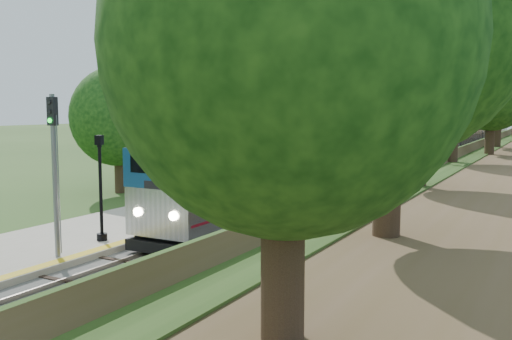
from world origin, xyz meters
The scene contains 12 objects.
ground centered at (0.00, 0.00, 0.00)m, with size 320.00×320.00×0.00m, color #2D4C19.
trackbed centered at (2.00, 60.00, 0.07)m, with size 9.50×170.00×0.28m.
platform centered at (-5.20, 16.00, 0.19)m, with size 6.40×68.00×0.38m, color #A59C85.
yellow_stripe centered at (-2.35, 16.00, 0.39)m, with size 0.55×68.00×0.01m, color gold.
station_building centered at (-14.00, 30.00, 4.09)m, with size 8.60×6.60×8.00m.
signal_gantry centered at (2.47, 54.99, 4.82)m, with size 8.40×0.38×6.20m.
trees_behind_platform centered at (-11.17, 20.67, 4.53)m, with size 7.82×53.32×7.21m.
train centered at (0.00, 66.62, 2.42)m, with size 3.23×129.44×4.75m.
lamppost_mid centered at (-3.34, 3.48, 2.45)m, with size 0.46×0.46×4.64m.
lamppost_far centered at (-3.36, 9.15, 2.53)m, with size 0.48×0.48×4.81m.
signal_platform centered at (-2.90, 0.60, 4.28)m, with size 0.37×0.30×6.34m.
signal_farside centered at (6.20, 19.63, 4.32)m, with size 0.38×0.30×6.87m.
Camera 1 is at (14.47, -14.84, 6.19)m, focal length 40.00 mm.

